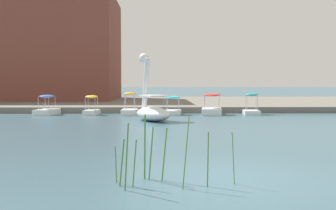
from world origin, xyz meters
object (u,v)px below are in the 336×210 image
(pedal_boat_teal, at_px, (251,108))
(pedal_boat_cyan, at_px, (173,108))
(pedal_boat_blue, at_px, (47,109))
(pedal_boat_red, at_px, (212,108))
(pedal_boat_orange, at_px, (130,109))
(pedal_boat_yellow, at_px, (92,109))
(swan_boat, at_px, (152,108))

(pedal_boat_teal, height_order, pedal_boat_cyan, pedal_boat_teal)
(pedal_boat_teal, distance_m, pedal_boat_blue, 14.85)
(pedal_boat_red, xyz_separation_m, pedal_boat_blue, (-11.90, 0.33, -0.04))
(pedal_boat_red, xyz_separation_m, pedal_boat_orange, (-5.90, -0.08, -0.07))
(pedal_boat_yellow, bearing_deg, swan_boat, -45.79)
(pedal_boat_teal, relative_size, pedal_boat_red, 0.74)
(pedal_boat_cyan, bearing_deg, pedal_boat_blue, 178.56)
(pedal_boat_red, height_order, pedal_boat_yellow, pedal_boat_red)
(pedal_boat_yellow, bearing_deg, pedal_boat_orange, -3.42)
(pedal_boat_cyan, xyz_separation_m, pedal_boat_orange, (-3.10, -0.18, -0.05))
(pedal_boat_cyan, relative_size, pedal_boat_yellow, 1.17)
(pedal_boat_yellow, bearing_deg, pedal_boat_teal, 0.87)
(pedal_boat_orange, distance_m, pedal_boat_yellow, 2.76)
(swan_boat, xyz_separation_m, pedal_boat_red, (4.22, 4.46, -0.28))
(pedal_boat_cyan, bearing_deg, pedal_boat_red, -1.98)
(swan_boat, bearing_deg, pedal_boat_cyan, 72.66)
(pedal_boat_red, relative_size, pedal_boat_yellow, 1.44)
(swan_boat, bearing_deg, pedal_boat_orange, 110.89)
(pedal_boat_cyan, distance_m, pedal_boat_yellow, 5.85)
(pedal_boat_orange, xyz_separation_m, pedal_boat_yellow, (-2.75, 0.16, 0.04))
(swan_boat, xyz_separation_m, pedal_boat_orange, (-1.67, 4.38, -0.35))
(swan_boat, distance_m, pedal_boat_cyan, 4.78)
(pedal_boat_orange, bearing_deg, pedal_boat_teal, 2.21)
(pedal_boat_red, distance_m, pedal_boat_cyan, 2.80)
(pedal_boat_teal, distance_m, pedal_boat_red, 2.96)
(pedal_boat_yellow, height_order, pedal_boat_blue, pedal_boat_blue)
(pedal_boat_red, bearing_deg, pedal_boat_cyan, 178.02)
(pedal_boat_blue, bearing_deg, swan_boat, -31.96)
(swan_boat, bearing_deg, pedal_boat_yellow, 134.21)
(pedal_boat_teal, height_order, pedal_boat_orange, pedal_boat_orange)
(swan_boat, bearing_deg, pedal_boat_red, 46.57)
(pedal_boat_cyan, bearing_deg, pedal_boat_orange, -176.76)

